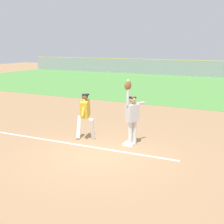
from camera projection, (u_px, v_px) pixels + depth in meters
ground_plane at (98, 156)px, 9.85m from camera, size 78.80×78.80×0.00m
outfield_grass at (207, 88)px, 25.22m from camera, size 50.45×17.96×0.01m
chalk_foul_line at (25, 136)px, 11.91m from camera, size 12.00×0.47×0.01m
first_base at (129, 144)px, 10.89m from camera, size 0.39×0.39×0.08m
fielder at (132, 114)px, 10.66m from camera, size 0.48×0.85×2.28m
runner at (85, 113)px, 11.36m from camera, size 0.85×0.83×1.72m
baseball at (128, 81)px, 10.70m from camera, size 0.07×0.07×0.07m
outfield_fence at (224, 69)px, 32.83m from camera, size 50.53×0.08×1.77m
parked_car_tan at (187, 68)px, 36.81m from camera, size 4.59×2.51×1.25m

